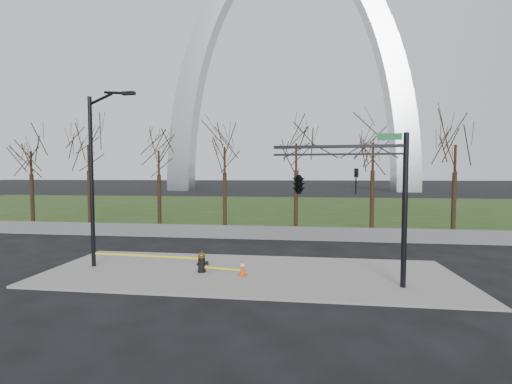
# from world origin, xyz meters

# --- Properties ---
(ground) EXTENTS (500.00, 500.00, 0.00)m
(ground) POSITION_xyz_m (0.00, 0.00, 0.00)
(ground) COLOR black
(ground) RESTS_ON ground
(sidewalk) EXTENTS (18.00, 6.00, 0.10)m
(sidewalk) POSITION_xyz_m (0.00, 0.00, 0.05)
(sidewalk) COLOR gray
(sidewalk) RESTS_ON ground
(grass_strip) EXTENTS (120.00, 40.00, 0.06)m
(grass_strip) POSITION_xyz_m (0.00, 30.00, 0.03)
(grass_strip) COLOR #233A15
(grass_strip) RESTS_ON ground
(guardrail) EXTENTS (60.00, 0.30, 0.90)m
(guardrail) POSITION_xyz_m (0.00, 8.00, 0.45)
(guardrail) COLOR #59595B
(guardrail) RESTS_ON ground
(gateway_arch) EXTENTS (66.00, 6.00, 65.00)m
(gateway_arch) POSITION_xyz_m (0.00, 75.00, 32.50)
(gateway_arch) COLOR #B1B3B8
(gateway_arch) RESTS_ON ground
(tree_row) EXTENTS (44.37, 4.00, 7.98)m
(tree_row) POSITION_xyz_m (-0.81, 12.00, 3.99)
(tree_row) COLOR black
(tree_row) RESTS_ON ground
(fire_hydrant) EXTENTS (0.57, 0.39, 0.92)m
(fire_hydrant) POSITION_xyz_m (-2.02, -0.23, 0.52)
(fire_hydrant) COLOR black
(fire_hydrant) RESTS_ON sidewalk
(traffic_cone) EXTENTS (0.43, 0.43, 0.64)m
(traffic_cone) POSITION_xyz_m (-0.15, -0.52, 0.42)
(traffic_cone) COLOR #DE460B
(traffic_cone) RESTS_ON sidewalk
(street_light) EXTENTS (2.39, 0.39, 8.21)m
(street_light) POSITION_xyz_m (-7.14, 0.04, 4.69)
(street_light) COLOR black
(street_light) RESTS_ON ground
(traffic_signal_mast) EXTENTS (5.10, 2.50, 6.00)m
(traffic_signal_mast) POSITION_xyz_m (2.97, -1.10, 4.15)
(traffic_signal_mast) COLOR black
(traffic_signal_mast) RESTS_ON ground
(caution_tape) EXTENTS (7.22, 0.58, 0.46)m
(caution_tape) POSITION_xyz_m (-3.75, -0.17, 0.60)
(caution_tape) COLOR yellow
(caution_tape) RESTS_ON ground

